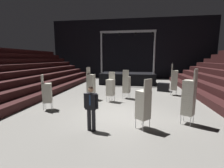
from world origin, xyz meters
The scene contains 12 objects.
ground_plane centered at (0.00, 0.00, -0.05)m, with size 22.00×30.00×0.10m, color slate.
arena_end_wall centered at (0.00, 15.00, 4.00)m, with size 22.00×0.30×8.00m, color black.
stage_riser centered at (0.00, 9.80, 0.66)m, with size 5.71×2.99×5.38m.
man_with_tie centered at (-0.65, -1.92, 0.97)m, with size 0.57×0.27×1.71m.
chair_stack_front_left centered at (3.71, 4.74, 1.15)m, with size 0.51×0.51×2.31m.
chair_stack_front_right centered at (3.11, -0.71, 1.15)m, with size 0.61×0.61×2.31m.
chair_stack_mid_left centered at (0.32, 3.20, 0.98)m, with size 0.54×0.54×1.96m.
chair_stack_mid_right centered at (-3.65, 0.13, 0.94)m, with size 0.57×0.57×1.88m.
chair_stack_mid_centre centered at (1.27, -1.45, 0.98)m, with size 0.62×0.62×1.96m.
chair_stack_rear_left centered at (-2.00, 2.63, 1.07)m, with size 0.55×0.55×2.14m.
chair_stack_rear_right centered at (-0.61, 2.24, 0.94)m, with size 0.55×0.55×1.88m.
equipment_road_case centered at (3.21, 6.12, 0.34)m, with size 0.90×0.60×0.68m, color black.
Camera 1 is at (1.00, -7.40, 2.70)m, focal length 25.45 mm.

